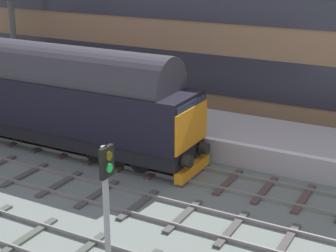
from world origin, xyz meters
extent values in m
plane|color=slate|center=(0.00, 0.00, 0.00)|extent=(140.00, 140.00, 0.00)
cube|color=gray|center=(-0.72, 0.00, 0.07)|extent=(0.07, 60.00, 0.15)
cube|color=gray|center=(0.72, 0.00, 0.07)|extent=(0.07, 60.00, 0.15)
cube|color=#4E3B36|center=(0.00, -5.85, 0.04)|extent=(2.50, 0.26, 0.09)
cube|color=#4E3B36|center=(0.00, -4.39, 0.04)|extent=(2.50, 0.26, 0.09)
cube|color=#4E3B36|center=(0.00, -2.93, 0.04)|extent=(2.50, 0.26, 0.09)
cube|color=#4E3B36|center=(0.00, -1.46, 0.04)|extent=(2.50, 0.26, 0.09)
cube|color=#4E3B36|center=(0.00, 0.00, 0.04)|extent=(2.50, 0.26, 0.09)
cube|color=#4E3B36|center=(0.00, 1.46, 0.04)|extent=(2.50, 0.26, 0.09)
cube|color=#4E3B36|center=(0.00, 2.93, 0.04)|extent=(2.50, 0.26, 0.09)
cube|color=#4E3B36|center=(0.00, 4.39, 0.04)|extent=(2.50, 0.26, 0.09)
cube|color=#4E3B36|center=(0.00, 5.85, 0.04)|extent=(2.50, 0.26, 0.09)
cube|color=#4E3B36|center=(0.00, 7.32, 0.04)|extent=(2.50, 0.26, 0.09)
cube|color=#4E3B36|center=(0.00, 8.78, 0.04)|extent=(2.50, 0.26, 0.09)
cube|color=slate|center=(-3.96, 0.00, 0.07)|extent=(0.07, 60.00, 0.15)
cube|color=slate|center=(-2.52, 0.00, 0.07)|extent=(0.07, 60.00, 0.15)
cube|color=#45433F|center=(-3.24, -6.18, 0.04)|extent=(2.50, 0.26, 0.09)
cube|color=#45433F|center=(-3.24, -4.41, 0.04)|extent=(2.50, 0.26, 0.09)
cube|color=#45433F|center=(-3.24, -2.65, 0.04)|extent=(2.50, 0.26, 0.09)
cube|color=#45433F|center=(-3.24, -0.88, 0.04)|extent=(2.50, 0.26, 0.09)
cube|color=#45433F|center=(-3.24, 0.88, 0.04)|extent=(2.50, 0.26, 0.09)
cube|color=#45433F|center=(-3.24, 2.65, 0.04)|extent=(2.50, 0.26, 0.09)
cube|color=#45433F|center=(-3.24, 4.41, 0.04)|extent=(2.50, 0.26, 0.09)
cube|color=slate|center=(-6.03, 0.00, 0.07)|extent=(0.07, 60.00, 0.15)
cube|color=#434941|center=(-6.74, 1.00, 0.04)|extent=(2.50, 0.26, 0.09)
cube|color=#ADABA9|center=(3.60, 0.00, 0.50)|extent=(4.00, 44.00, 1.00)
cube|color=white|center=(1.75, 0.00, 1.00)|extent=(0.30, 44.00, 0.01)
cube|color=#34353F|center=(8.05, 2.71, 2.11)|extent=(0.06, 36.41, 2.15)
cube|color=#34353F|center=(8.05, 2.71, 5.94)|extent=(0.06, 36.41, 2.15)
cube|color=black|center=(0.00, 8.63, 0.82)|extent=(2.56, 19.84, 0.60)
cube|color=black|center=(0.00, 8.63, 2.17)|extent=(2.70, 19.84, 2.10)
cube|color=orange|center=(0.00, -1.33, 2.02)|extent=(2.65, 0.08, 1.58)
cube|color=#232D3D|center=(0.00, -1.31, 2.75)|extent=(2.38, 0.04, 0.64)
cube|color=#232D3D|center=(1.37, 8.63, 2.47)|extent=(0.04, 13.89, 0.44)
cylinder|color=black|center=(-0.75, -1.54, 0.92)|extent=(0.48, 0.35, 0.48)
cylinder|color=black|center=(0.75, -1.54, 0.92)|extent=(0.48, 0.35, 0.48)
cube|color=orange|center=(0.00, -1.39, 0.29)|extent=(2.43, 0.36, 0.47)
cylinder|color=black|center=(0.00, 0.59, 0.52)|extent=(1.64, 1.04, 1.04)
cylinder|color=black|center=(0.00, 1.69, 0.52)|extent=(1.64, 1.04, 1.04)
cylinder|color=black|center=(0.00, 2.79, 0.52)|extent=(1.64, 1.04, 1.04)
cylinder|color=gray|center=(-8.80, -3.53, 2.30)|extent=(0.14, 0.14, 4.59)
cube|color=black|center=(-8.80, -3.59, 4.24)|extent=(0.44, 0.10, 0.71)
cylinder|color=#53470A|center=(-8.80, -3.65, 4.39)|extent=(0.20, 0.06, 0.20)
cylinder|color=green|center=(-8.80, -3.65, 4.11)|extent=(0.20, 0.06, 0.20)
cylinder|color=#36302E|center=(2.84, 5.15, 1.43)|extent=(0.13, 0.13, 0.84)
cylinder|color=#36302E|center=(2.79, 5.34, 1.43)|extent=(0.13, 0.13, 0.84)
cylinder|color=#324D81|center=(2.82, 5.24, 2.13)|extent=(0.41, 0.41, 0.56)
sphere|color=tan|center=(2.82, 5.24, 2.54)|extent=(0.22, 0.22, 0.22)
cylinder|color=#324D81|center=(2.87, 5.04, 2.13)|extent=(0.09, 0.09, 0.52)
cylinder|color=#324D81|center=(2.77, 5.45, 2.13)|extent=(0.09, 0.09, 0.52)
cylinder|color=slate|center=(6.50, 14.00, 3.12)|extent=(0.36, 0.36, 6.23)
camera|label=1|loc=(-17.54, -9.89, 8.71)|focal=57.18mm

